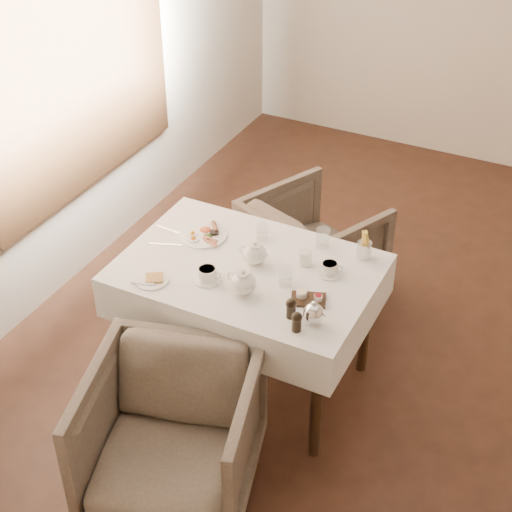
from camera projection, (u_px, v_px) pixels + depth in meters
The scene contains 21 objects.
room at pixel (72, 23), 4.42m from camera, with size 5.00×5.00×5.00m.
table at pixel (248, 285), 4.01m from camera, with size 1.28×0.88×0.75m.
armchair_near at pixel (172, 435), 3.56m from camera, with size 0.75×0.77×0.70m, color #50443A.
armchair_far at pixel (313, 247), 4.84m from camera, with size 0.70×0.72×0.66m, color #50443A.
breakfast_plate at pixel (204, 234), 4.17m from camera, with size 0.26×0.26×0.03m.
side_plate at pixel (150, 280), 3.84m from camera, with size 0.18×0.17×0.02m.
teapot_centre at pixel (255, 252), 3.93m from camera, with size 0.17×0.13×0.13m, color white, non-canonical shape.
teapot_front at pixel (243, 281), 3.72m from camera, with size 0.18×0.14×0.14m, color white, non-canonical shape.
creamer at pixel (305, 257), 3.94m from camera, with size 0.06×0.06×0.07m, color white.
teacup_near at pixel (207, 275), 3.83m from camera, with size 0.14×0.14×0.07m.
teacup_far at pixel (330, 269), 3.88m from camera, with size 0.13×0.13×0.06m.
glass_left at pixel (262, 231), 4.12m from camera, with size 0.06×0.06×0.09m, color silver.
glass_mid at pixel (286, 276), 3.79m from camera, with size 0.07×0.07×0.10m, color silver.
glass_right at pixel (323, 238), 4.06m from camera, with size 0.07×0.07×0.10m, color silver.
condiment_board at pixel (308, 298), 3.71m from camera, with size 0.19×0.16×0.04m.
pepper_mill_left at pixel (291, 308), 3.59m from camera, with size 0.05×0.05×0.11m, color black, non-canonical shape.
pepper_mill_right at pixel (297, 322), 3.51m from camera, with size 0.05×0.05×0.10m, color black, non-canonical shape.
silver_pot at pixel (313, 312), 3.55m from camera, with size 0.12×0.10×0.13m, color white, non-canonical shape.
fries_cup at pixel (365, 246), 3.97m from camera, with size 0.08×0.08×0.16m.
cutlery_fork at pixel (172, 231), 4.20m from camera, with size 0.02×0.20×0.00m, color silver.
cutlery_knife at pixel (166, 244), 4.10m from camera, with size 0.01×0.18×0.00m, color silver.
Camera 1 is at (0.67, -3.44, 3.08)m, focal length 55.00 mm.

